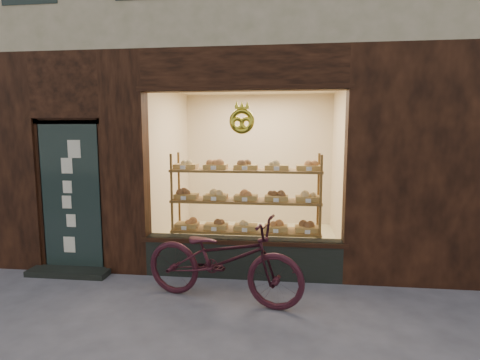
# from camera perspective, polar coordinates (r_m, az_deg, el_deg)

# --- Properties ---
(display_shelf) EXTENTS (2.20, 0.45, 1.70)m
(display_shelf) POSITION_cam_1_polar(r_m,az_deg,el_deg) (5.57, 0.89, -4.42)
(display_shelf) COLOR brown
(display_shelf) RESTS_ON ground
(bicycle) EXTENTS (2.07, 1.11, 1.03)m
(bicycle) POSITION_cam_1_polar(r_m,az_deg,el_deg) (4.53, -2.68, -11.92)
(bicycle) COLOR #33111C
(bicycle) RESTS_ON ground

